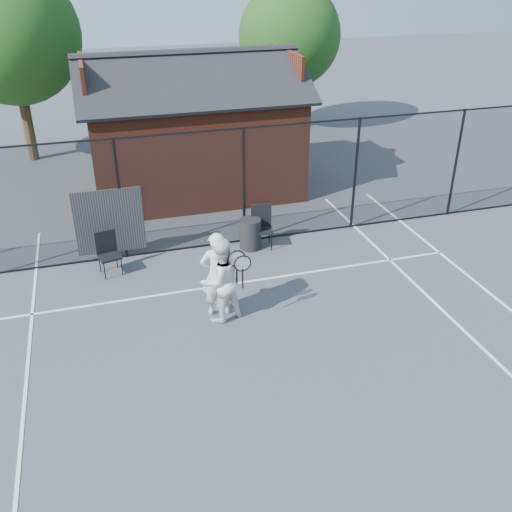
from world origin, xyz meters
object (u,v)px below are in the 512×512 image
object	(u,v)px
player_back	(221,280)
chair_right	(262,228)
clubhouse	(193,139)
chair_left	(109,255)
player_front	(217,274)
waste_bin	(250,234)

from	to	relation	value
player_back	chair_right	distance (m)	3.30
clubhouse	chair_left	bearing A→B (deg)	-121.54
player_front	waste_bin	size ratio (longest dim) A/B	2.36
chair_right	chair_left	bearing A→B (deg)	-165.61
player_front	chair_left	world-z (taller)	player_front
player_front	player_back	distance (m)	0.20
clubhouse	chair_right	xyz separation A→B (m)	(0.84, -4.44, -1.08)
clubhouse	chair_left	xyz separation A→B (m)	(-2.91, -4.74, -1.11)
clubhouse	player_back	xyz separation A→B (m)	(-0.88, -7.23, -0.71)
player_front	player_back	bearing A→B (deg)	-84.25
player_front	chair_right	world-z (taller)	player_front
player_front	chair_right	xyz separation A→B (m)	(1.74, 2.60, -0.40)
chair_right	waste_bin	bearing A→B (deg)	-178.76
clubhouse	chair_left	distance (m)	5.67
chair_left	chair_right	world-z (taller)	chair_right
player_front	clubhouse	bearing A→B (deg)	82.74
chair_left	waste_bin	size ratio (longest dim) A/B	1.28
chair_left	player_back	bearing A→B (deg)	-63.49
player_back	waste_bin	world-z (taller)	player_back
chair_right	waste_bin	xyz separation A→B (m)	(-0.29, 0.04, -0.14)
clubhouse	player_front	bearing A→B (deg)	-97.26
player_back	chair_right	xyz separation A→B (m)	(1.72, 2.79, -0.36)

